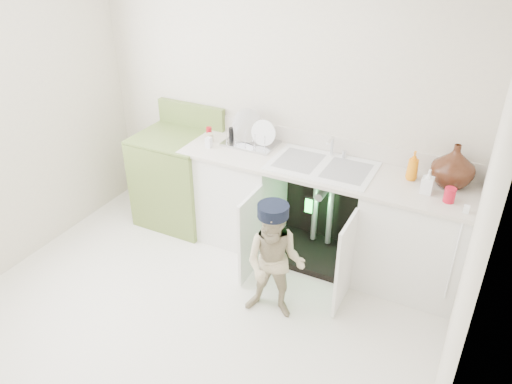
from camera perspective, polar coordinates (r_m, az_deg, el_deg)
ground at (r=3.94m, az=-7.43°, el=-14.39°), size 3.50×3.50×0.00m
room_shell at (r=3.20m, az=-8.87°, el=1.84°), size 6.00×5.50×1.26m
counter_run at (r=4.30m, az=7.64°, el=-2.14°), size 2.44×1.02×1.23m
avocado_stove at (r=4.88m, az=-8.79°, el=1.68°), size 0.72×0.65×1.12m
repair_worker at (r=3.67m, az=2.16°, el=-8.03°), size 0.51×0.71×0.96m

